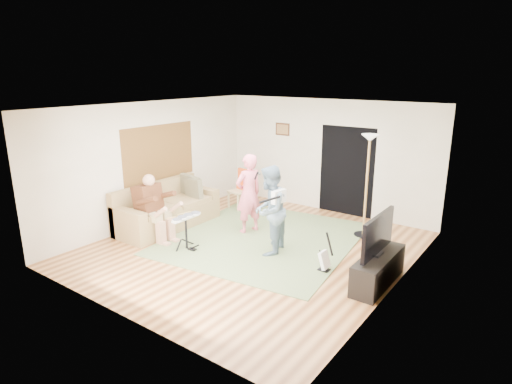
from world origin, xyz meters
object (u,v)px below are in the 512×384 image
(sofa, at_px, (165,212))
(guitar_spare, at_px, (325,260))
(drum_kit, at_px, (186,234))
(singer, at_px, (249,194))
(guitarist, at_px, (269,210))
(tv_cabinet, at_px, (378,270))
(torchiere_lamp, at_px, (368,168))
(television, at_px, (378,234))
(dining_chair, at_px, (240,195))

(sofa, xyz_separation_m, guitar_spare, (3.90, 0.06, -0.11))
(drum_kit, height_order, singer, singer)
(guitarist, height_order, tv_cabinet, guitarist)
(guitar_spare, height_order, torchiere_lamp, torchiere_lamp)
(sofa, bearing_deg, tv_cabinet, 1.67)
(singer, relative_size, guitarist, 1.01)
(sofa, relative_size, television, 2.00)
(torchiere_lamp, bearing_deg, sofa, -151.99)
(drum_kit, bearing_deg, singer, 74.05)
(sofa, distance_m, guitarist, 2.75)
(television, bearing_deg, guitarist, 179.98)
(television, bearing_deg, singer, 167.84)
(sofa, height_order, singer, singer)
(torchiere_lamp, bearing_deg, tv_cabinet, -61.62)
(drum_kit, xyz_separation_m, tv_cabinet, (3.50, 0.79, -0.05))
(sofa, xyz_separation_m, television, (4.76, 0.14, 0.53))
(torchiere_lamp, bearing_deg, television, -62.81)
(sofa, distance_m, torchiere_lamp, 4.44)
(guitarist, relative_size, dining_chair, 1.70)
(sofa, height_order, dining_chair, dining_chair)
(sofa, relative_size, drum_kit, 3.38)
(guitarist, bearing_deg, sofa, -103.08)
(torchiere_lamp, xyz_separation_m, tv_cabinet, (1.01, -1.88, -1.21))
(guitar_spare, bearing_deg, guitarist, 175.99)
(singer, height_order, torchiere_lamp, torchiere_lamp)
(sofa, bearing_deg, singer, 24.82)
(guitar_spare, bearing_deg, tv_cabinet, 5.32)
(sofa, height_order, television, television)
(tv_cabinet, distance_m, television, 0.60)
(singer, relative_size, television, 1.44)
(singer, distance_m, dining_chair, 1.73)
(guitar_spare, xyz_separation_m, television, (0.85, 0.08, 0.64))
(singer, distance_m, tv_cabinet, 3.21)
(guitarist, xyz_separation_m, dining_chair, (-2.14, 1.83, -0.49))
(drum_kit, height_order, dining_chair, dining_chair)
(dining_chair, bearing_deg, television, -12.34)
(drum_kit, distance_m, tv_cabinet, 3.59)
(torchiere_lamp, distance_m, tv_cabinet, 2.45)
(guitarist, distance_m, television, 2.06)
(singer, bearing_deg, guitar_spare, 89.93)
(dining_chair, bearing_deg, torchiere_lamp, 12.03)
(sofa, bearing_deg, television, 1.69)
(tv_cabinet, bearing_deg, drum_kit, -167.28)
(singer, xyz_separation_m, dining_chair, (-1.16, 1.17, -0.49))
(sofa, relative_size, dining_chair, 2.38)
(drum_kit, xyz_separation_m, singer, (0.41, 1.44, 0.54))
(guitarist, xyz_separation_m, guitar_spare, (1.21, -0.08, -0.63))
(dining_chair, bearing_deg, guitar_spare, -18.57)
(drum_kit, relative_size, singer, 0.41)
(singer, bearing_deg, tv_cabinet, 96.66)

